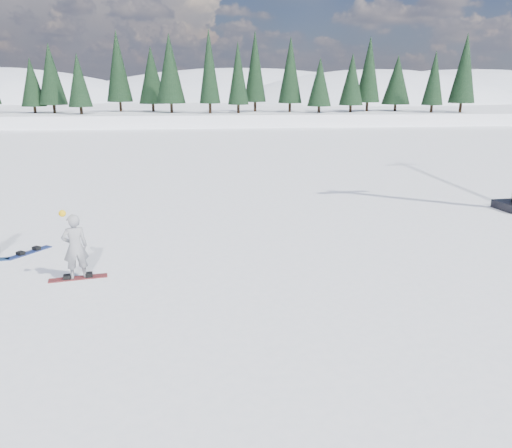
{
  "coord_description": "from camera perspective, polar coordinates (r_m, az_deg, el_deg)",
  "views": [
    {
      "loc": [
        3.45,
        -13.33,
        4.98
      ],
      "look_at": [
        4.93,
        0.55,
        1.1
      ],
      "focal_mm": 35.0,
      "sensor_mm": 36.0,
      "label": 1
    }
  ],
  "objects": [
    {
      "name": "ground",
      "position": [
        14.65,
        -19.42,
        -5.28
      ],
      "size": [
        420.0,
        420.0,
        0.0
      ],
      "primitive_type": "plane",
      "color": "white",
      "rests_on": "ground"
    },
    {
      "name": "snowboarder_woman",
      "position": [
        13.95,
        -19.99,
        -2.44
      ],
      "size": [
        0.76,
        0.64,
        1.93
      ],
      "rotation": [
        0.0,
        0.0,
        3.52
      ],
      "color": "gray",
      "rests_on": "ground"
    },
    {
      "name": "snowboard_woman",
      "position": [
        14.24,
        -19.65,
        -5.83
      ],
      "size": [
        1.53,
        0.55,
        0.03
      ],
      "primitive_type": "cube",
      "rotation": [
        0.0,
        0.0,
        0.18
      ],
      "color": "maroon",
      "rests_on": "ground"
    },
    {
      "name": "snowboard_loose_a",
      "position": [
        16.91,
        -24.52,
        -2.99
      ],
      "size": [
        1.1,
        1.38,
        0.03
      ],
      "primitive_type": "cube",
      "rotation": [
        0.0,
        0.0,
        0.95
      ],
      "color": "navy",
      "rests_on": "ground"
    },
    {
      "name": "alpine_backdrop",
      "position": [
        203.95,
        -10.51,
        9.96
      ],
      "size": [
        412.5,
        227.0,
        53.2
      ],
      "color": "white",
      "rests_on": "ground"
    }
  ]
}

